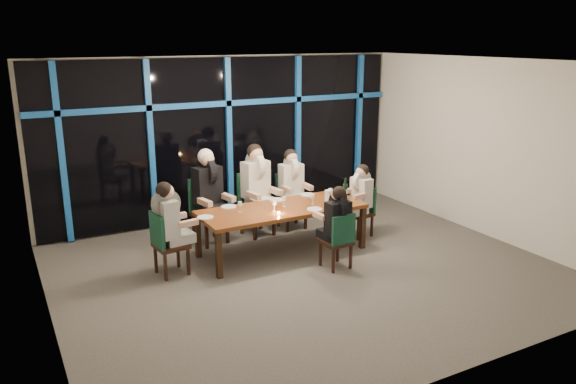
# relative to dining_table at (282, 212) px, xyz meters

# --- Properties ---
(room) EXTENTS (7.04, 7.00, 3.02)m
(room) POSITION_rel_dining_table_xyz_m (0.00, -0.80, 1.34)
(room) COLOR #5C5852
(room) RESTS_ON ground
(window_wall) EXTENTS (6.86, 0.43, 2.94)m
(window_wall) POSITION_rel_dining_table_xyz_m (0.01, 2.13, 0.87)
(window_wall) COLOR black
(window_wall) RESTS_ON ground
(dining_table) EXTENTS (2.60, 1.00, 0.75)m
(dining_table) POSITION_rel_dining_table_xyz_m (0.00, 0.00, 0.00)
(dining_table) COLOR brown
(dining_table) RESTS_ON ground
(chair_far_left) EXTENTS (0.59, 0.59, 1.08)m
(chair_far_left) POSITION_rel_dining_table_xyz_m (-0.86, 1.05, -0.08)
(chair_far_left) COLOR black
(chair_far_left) RESTS_ON ground
(chair_far_mid) EXTENTS (0.57, 0.57, 1.08)m
(chair_far_mid) POSITION_rel_dining_table_xyz_m (0.01, 1.04, -0.08)
(chair_far_mid) COLOR black
(chair_far_mid) RESTS_ON ground
(chair_far_right) EXTENTS (0.46, 0.46, 0.97)m
(chair_far_right) POSITION_rel_dining_table_xyz_m (0.72, 1.07, -0.14)
(chair_far_right) COLOR black
(chair_far_right) RESTS_ON ground
(chair_end_left) EXTENTS (0.49, 0.49, 0.95)m
(chair_end_left) POSITION_rel_dining_table_xyz_m (-1.87, 0.01, -0.15)
(chair_end_left) COLOR black
(chair_end_left) RESTS_ON ground
(chair_end_right) EXTENTS (0.45, 0.45, 0.86)m
(chair_end_right) POSITION_rel_dining_table_xyz_m (1.60, 0.07, -0.20)
(chair_end_right) COLOR black
(chair_end_right) RESTS_ON ground
(chair_near_mid) EXTENTS (0.42, 0.42, 0.86)m
(chair_near_mid) POSITION_rel_dining_table_xyz_m (0.43, -0.98, -0.20)
(chair_near_mid) COLOR black
(chair_near_mid) RESTS_ON ground
(diner_far_left) EXTENTS (0.59, 0.72, 1.05)m
(diner_far_left) POSITION_rel_dining_table_xyz_m (-0.84, 0.96, 0.35)
(diner_far_left) COLOR black
(diner_far_left) RESTS_ON ground
(diner_far_mid) EXTENTS (0.58, 0.71, 1.05)m
(diner_far_mid) POSITION_rel_dining_table_xyz_m (0.02, 0.95, 0.35)
(diner_far_mid) COLOR silver
(diner_far_mid) RESTS_ON ground
(diner_far_right) EXTENTS (0.49, 0.61, 0.95)m
(diner_far_right) POSITION_rel_dining_table_xyz_m (0.72, 0.98, 0.25)
(diner_far_right) COLOR silver
(diner_far_right) RESTS_ON ground
(diner_end_left) EXTENTS (0.61, 0.50, 0.92)m
(diner_end_left) POSITION_rel_dining_table_xyz_m (-1.79, 0.02, 0.22)
(diner_end_left) COLOR black
(diner_end_left) RESTS_ON ground
(diner_end_right) EXTENTS (0.56, 0.46, 0.83)m
(diner_end_right) POSITION_rel_dining_table_xyz_m (1.52, 0.06, 0.14)
(diner_end_right) COLOR silver
(diner_end_right) RESTS_ON ground
(diner_near_mid) EXTENTS (0.44, 0.55, 0.84)m
(diner_near_mid) POSITION_rel_dining_table_xyz_m (0.43, -0.90, 0.14)
(diner_near_mid) COLOR black
(diner_near_mid) RESTS_ON ground
(plate_far_left) EXTENTS (0.24, 0.24, 0.01)m
(plate_far_left) POSITION_rel_dining_table_xyz_m (-0.73, 0.41, 0.08)
(plate_far_left) COLOR white
(plate_far_left) RESTS_ON dining_table
(plate_far_mid) EXTENTS (0.24, 0.24, 0.01)m
(plate_far_mid) POSITION_rel_dining_table_xyz_m (0.11, 0.39, 0.08)
(plate_far_mid) COLOR white
(plate_far_mid) RESTS_ON dining_table
(plate_far_right) EXTENTS (0.24, 0.24, 0.01)m
(plate_far_right) POSITION_rel_dining_table_xyz_m (0.70, 0.42, 0.08)
(plate_far_right) COLOR white
(plate_far_right) RESTS_ON dining_table
(plate_end_left) EXTENTS (0.24, 0.24, 0.01)m
(plate_end_left) POSITION_rel_dining_table_xyz_m (-1.23, 0.08, 0.08)
(plate_end_left) COLOR white
(plate_end_left) RESTS_ON dining_table
(plate_end_right) EXTENTS (0.24, 0.24, 0.01)m
(plate_end_right) POSITION_rel_dining_table_xyz_m (0.97, -0.03, 0.08)
(plate_end_right) COLOR white
(plate_end_right) RESTS_ON dining_table
(plate_near_mid) EXTENTS (0.24, 0.24, 0.01)m
(plate_near_mid) POSITION_rel_dining_table_xyz_m (0.39, -0.34, 0.08)
(plate_near_mid) COLOR white
(plate_near_mid) RESTS_ON dining_table
(wine_bottle) EXTENTS (0.08, 0.08, 0.36)m
(wine_bottle) POSITION_rel_dining_table_xyz_m (1.13, -0.07, 0.21)
(wine_bottle) COLOR black
(wine_bottle) RESTS_ON dining_table
(water_pitcher) EXTENTS (0.13, 0.11, 0.21)m
(water_pitcher) POSITION_rel_dining_table_xyz_m (0.77, -0.13, 0.17)
(water_pitcher) COLOR silver
(water_pitcher) RESTS_ON dining_table
(tea_light) EXTENTS (0.04, 0.04, 0.03)m
(tea_light) POSITION_rel_dining_table_xyz_m (-0.20, -0.27, 0.08)
(tea_light) COLOR #F29648
(tea_light) RESTS_ON dining_table
(wine_glass_a) EXTENTS (0.07, 0.07, 0.18)m
(wine_glass_a) POSITION_rel_dining_table_xyz_m (-0.20, -0.13, 0.20)
(wine_glass_a) COLOR silver
(wine_glass_a) RESTS_ON dining_table
(wine_glass_b) EXTENTS (0.06, 0.06, 0.17)m
(wine_glass_b) POSITION_rel_dining_table_xyz_m (0.05, 0.03, 0.19)
(wine_glass_b) COLOR silver
(wine_glass_b) RESTS_ON dining_table
(wine_glass_c) EXTENTS (0.06, 0.06, 0.16)m
(wine_glass_c) POSITION_rel_dining_table_xyz_m (0.51, -0.07, 0.18)
(wine_glass_c) COLOR silver
(wine_glass_c) RESTS_ON dining_table
(wine_glass_d) EXTENTS (0.06, 0.06, 0.16)m
(wine_glass_d) POSITION_rel_dining_table_xyz_m (-0.66, 0.11, 0.18)
(wine_glass_d) COLOR silver
(wine_glass_d) RESTS_ON dining_table
(wine_glass_e) EXTENTS (0.06, 0.06, 0.17)m
(wine_glass_e) POSITION_rel_dining_table_xyz_m (0.94, 0.08, 0.19)
(wine_glass_e) COLOR silver
(wine_glass_e) RESTS_ON dining_table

